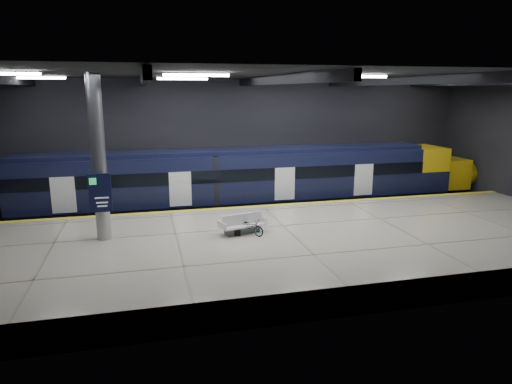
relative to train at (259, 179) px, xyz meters
name	(u,v)px	position (x,y,z in m)	size (l,w,h in m)	color
ground	(277,241)	(-0.47, -5.50, -2.06)	(30.00, 30.00, 0.00)	black
room_shell	(278,125)	(-0.47, -5.49, 3.66)	(30.10, 16.10, 8.05)	black
platform	(293,247)	(-0.47, -8.00, -1.51)	(30.00, 11.00, 1.10)	#BAB09D
safety_strip	(263,206)	(-0.47, -2.75, -0.95)	(30.00, 0.40, 0.01)	yellow
rails	(251,211)	(-0.47, 0.00, -1.98)	(30.00, 1.52, 0.16)	gray
train	(259,179)	(0.00, 0.00, 0.00)	(29.40, 2.84, 3.79)	black
bench	(242,226)	(-2.59, -7.18, -0.64)	(2.17, 1.32, 0.89)	#595B60
bicycle	(250,226)	(-2.30, -7.48, -0.59)	(0.49, 1.40, 0.74)	#99999E
pannier_bag	(237,232)	(-2.90, -7.48, -0.78)	(0.30, 0.18, 0.35)	black
info_column	(99,161)	(-8.47, -6.52, 2.40)	(0.90, 0.78, 6.90)	#9EA0A5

